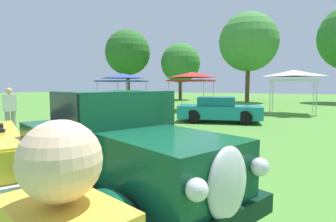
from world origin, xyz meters
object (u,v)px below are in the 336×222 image
canopy_tent_left_field (122,77)px  canopy_tent_right_field (294,75)px  spectator_between_cars (10,110)px  show_car_teal (219,110)px  canopy_tent_center_field (192,76)px  show_car_orange (127,107)px  feature_pickup_truck (112,149)px

canopy_tent_left_field → canopy_tent_right_field: same height
spectator_between_cars → canopy_tent_left_field: size_ratio=0.55×
show_car_teal → canopy_tent_right_field: (3.25, 5.62, 1.82)m
canopy_tent_center_field → canopy_tent_right_field: size_ratio=1.00×
show_car_orange → canopy_tent_left_field: canopy_tent_left_field is taller
show_car_orange → canopy_tent_center_field: (1.90, 5.33, 1.82)m
show_car_orange → show_car_teal: same height
feature_pickup_truck → canopy_tent_right_field: canopy_tent_right_field is taller
feature_pickup_truck → canopy_tent_left_field: size_ratio=1.46×
feature_pickup_truck → show_car_teal: bearing=94.9°
show_car_teal → spectator_between_cars: size_ratio=2.45×
show_car_orange → canopy_tent_center_field: 5.95m
show_car_teal → spectator_between_cars: (-6.00, -6.45, 0.31)m
feature_pickup_truck → canopy_tent_right_field: size_ratio=1.63×
show_car_orange → canopy_tent_left_field: 6.77m
feature_pickup_truck → show_car_teal: 9.87m
feature_pickup_truck → show_car_teal: (-0.84, 9.83, -0.27)m
show_car_orange → canopy_tent_right_field: 10.32m
feature_pickup_truck → show_car_teal: size_ratio=1.07×
show_car_teal → canopy_tent_center_field: bearing=121.8°
show_car_orange → spectator_between_cars: spectator_between_cars is taller
canopy_tent_right_field → spectator_between_cars: bearing=-127.5°
canopy_tent_center_field → canopy_tent_right_field: 6.46m
feature_pickup_truck → canopy_tent_center_field: size_ratio=1.64×
feature_pickup_truck → show_car_orange: feature_pickup_truck is taller
feature_pickup_truck → canopy_tent_center_field: canopy_tent_center_field is taller
canopy_tent_left_field → canopy_tent_right_field: 12.18m
canopy_tent_left_field → canopy_tent_center_field: size_ratio=1.12×
canopy_tent_right_field → show_car_teal: bearing=-120.0°
feature_pickup_truck → canopy_tent_left_field: canopy_tent_left_field is taller
canopy_tent_right_field → canopy_tent_center_field: bearing=-175.9°
spectator_between_cars → canopy_tent_center_field: canopy_tent_center_field is taller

